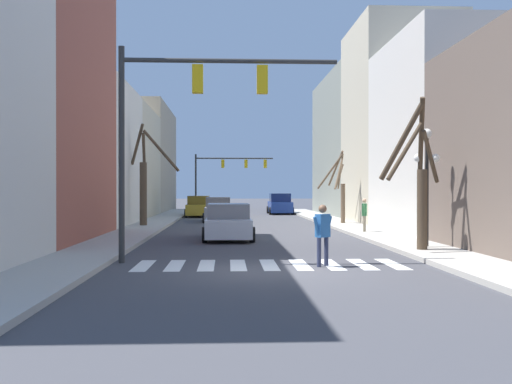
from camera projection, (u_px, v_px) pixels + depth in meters
ground_plane at (273, 272)px, 15.83m from camera, size 240.00×240.00×0.00m
sidewalk_left at (55, 270)px, 15.56m from camera, size 2.19×90.00×0.15m
sidewalk_right at (483, 267)px, 16.11m from camera, size 2.19×90.00×0.15m
building_row_left at (82, 134)px, 35.41m from camera, size 6.00×56.17×13.42m
building_row_right at (413, 139)px, 35.39m from camera, size 6.00×45.75×12.58m
crosswalk_stripes at (269, 265)px, 17.24m from camera, size 7.65×2.60×0.01m
traffic_signal_near at (184, 107)px, 17.79m from camera, size 6.52×0.28×6.42m
traffic_signal_far at (226, 168)px, 60.19m from camera, size 7.86×0.28×5.68m
street_lamp_right_corner at (427, 163)px, 21.28m from camera, size 0.95×0.36×4.19m
car_parked_right_near at (280, 204)px, 52.19m from camera, size 2.11×4.65×1.80m
car_parked_left_near at (199, 207)px, 47.27m from camera, size 2.07×4.65×1.65m
car_driving_away_lane at (218, 210)px, 39.93m from camera, size 1.97×4.18×1.65m
car_at_intersection at (229, 223)px, 25.92m from camera, size 2.16×4.82×1.55m
pedestrian_near_right_corner at (364, 212)px, 28.63m from camera, size 0.32×0.67×1.59m
pedestrian_on_right_sidewalk at (323, 230)px, 16.91m from camera, size 0.65×0.53×1.75m
street_tree_right_far at (145, 181)px, 33.88m from camera, size 2.90×1.49×5.76m
street_tree_right_mid at (340, 188)px, 35.93m from camera, size 1.60×2.93×4.36m
street_tree_left_mid at (418, 179)px, 20.33m from camera, size 2.43×2.18×5.18m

